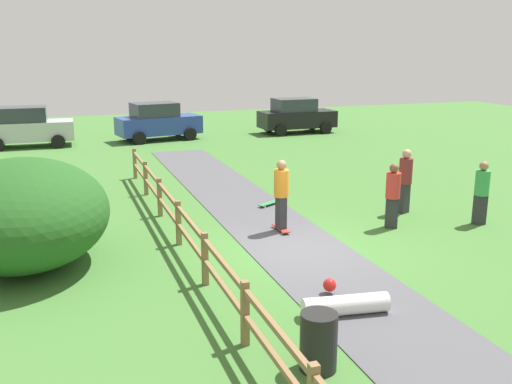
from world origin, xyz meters
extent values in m
plane|color=#427533|center=(0.00, 0.00, 0.00)|extent=(60.00, 60.00, 0.00)
cube|color=#515156|center=(0.00, 0.00, 0.01)|extent=(2.40, 28.00, 0.02)
cube|color=olive|center=(-2.60, -3.86, 0.55)|extent=(0.12, 0.12, 1.10)
cube|color=olive|center=(-2.60, -1.29, 0.55)|extent=(0.12, 0.12, 1.10)
cube|color=olive|center=(-2.60, 1.29, 0.55)|extent=(0.12, 0.12, 1.10)
cube|color=olive|center=(-2.60, 3.86, 0.55)|extent=(0.12, 0.12, 1.10)
cube|color=olive|center=(-2.60, 6.43, 0.55)|extent=(0.12, 0.12, 1.10)
cube|color=olive|center=(-2.60, 9.00, 0.55)|extent=(0.12, 0.12, 1.10)
cube|color=olive|center=(-2.60, 0.00, 0.50)|extent=(0.08, 18.00, 0.09)
cube|color=olive|center=(-2.60, 0.00, 0.95)|extent=(0.08, 18.00, 0.09)
ellipsoid|color=#23561E|center=(-6.04, 1.10, 1.18)|extent=(3.69, 4.42, 2.35)
cylinder|color=black|center=(-1.80, -4.90, 0.45)|extent=(0.56, 0.56, 0.90)
cube|color=#B23326|center=(0.12, 1.41, 0.09)|extent=(0.22, 0.80, 0.02)
cylinder|color=silver|center=(0.03, 1.69, 0.05)|extent=(0.03, 0.06, 0.06)
cylinder|color=silver|center=(0.18, 1.69, 0.05)|extent=(0.03, 0.06, 0.06)
cylinder|color=silver|center=(0.05, 1.13, 0.05)|extent=(0.03, 0.06, 0.06)
cylinder|color=silver|center=(0.20, 1.13, 0.05)|extent=(0.03, 0.06, 0.06)
cube|color=#2D2D33|center=(0.12, 1.41, 0.52)|extent=(0.21, 0.32, 0.84)
cylinder|color=orange|center=(0.12, 1.41, 1.30)|extent=(0.39, 0.39, 0.70)
sphere|color=#9E704C|center=(0.12, 1.41, 1.77)|extent=(0.25, 0.25, 0.25)
cylinder|color=white|center=(-0.57, -3.46, 0.20)|extent=(1.61, 0.57, 0.36)
sphere|color=red|center=(-0.45, -2.56, 0.20)|extent=(0.26, 0.26, 0.26)
cube|color=#338C4C|center=(0.69, 3.82, 0.09)|extent=(0.80, 0.56, 0.02)
cylinder|color=silver|center=(0.90, 4.02, 0.05)|extent=(0.07, 0.06, 0.06)
cylinder|color=silver|center=(0.97, 3.89, 0.05)|extent=(0.07, 0.06, 0.06)
cylinder|color=silver|center=(0.41, 3.75, 0.05)|extent=(0.07, 0.06, 0.06)
cylinder|color=silver|center=(0.48, 3.62, 0.05)|extent=(0.07, 0.06, 0.06)
cube|color=#2D2D33|center=(3.01, 0.76, 0.41)|extent=(0.38, 0.33, 0.81)
cylinder|color=red|center=(3.01, 0.76, 1.15)|extent=(0.51, 0.51, 0.68)
sphere|color=brown|center=(3.01, 0.76, 1.62)|extent=(0.24, 0.24, 0.24)
cube|color=#2D2D33|center=(4.12, 1.86, 0.44)|extent=(0.37, 0.31, 0.88)
cylinder|color=maroon|center=(4.12, 1.86, 1.24)|extent=(0.50, 0.50, 0.73)
sphere|color=tan|center=(4.12, 1.86, 1.74)|extent=(0.26, 0.26, 0.26)
cube|color=#2D2D33|center=(5.44, 0.25, 0.41)|extent=(0.35, 0.26, 0.81)
cylinder|color=green|center=(5.44, 0.25, 1.15)|extent=(0.45, 0.45, 0.68)
sphere|color=#9E704C|center=(5.44, 0.25, 1.61)|extent=(0.24, 0.24, 0.24)
cube|color=black|center=(7.53, 17.61, 0.77)|extent=(4.23, 1.78, 0.90)
cube|color=#2D333D|center=(7.33, 17.60, 1.57)|extent=(2.23, 1.60, 0.70)
cylinder|color=black|center=(8.86, 18.51, 0.32)|extent=(0.64, 0.25, 0.64)
cylinder|color=black|center=(8.90, 16.75, 0.32)|extent=(0.64, 0.25, 0.64)
cylinder|color=black|center=(6.16, 18.46, 0.32)|extent=(0.64, 0.25, 0.64)
cylinder|color=black|center=(6.20, 16.70, 0.32)|extent=(0.64, 0.25, 0.64)
cube|color=#B7B7BC|center=(-6.48, 17.61, 0.77)|extent=(4.24, 1.81, 0.90)
cube|color=#2D333D|center=(-6.68, 17.61, 1.57)|extent=(2.24, 1.62, 0.70)
cylinder|color=black|center=(-5.11, 18.45, 0.32)|extent=(0.65, 0.26, 0.64)
cylinder|color=black|center=(-5.16, 16.69, 0.32)|extent=(0.65, 0.26, 0.64)
cylinder|color=black|center=(-7.81, 18.52, 0.32)|extent=(0.65, 0.26, 0.64)
cube|color=#283D99|center=(-0.19, 17.61, 0.77)|extent=(4.43, 2.40, 0.90)
cube|color=#2D333D|center=(-0.39, 17.57, 1.57)|extent=(2.44, 1.92, 0.70)
cylinder|color=black|center=(0.98, 18.71, 0.32)|extent=(0.67, 0.35, 0.64)
cylinder|color=black|center=(1.29, 16.97, 0.32)|extent=(0.67, 0.35, 0.64)
cylinder|color=black|center=(-1.68, 18.24, 0.32)|extent=(0.67, 0.35, 0.64)
cylinder|color=black|center=(-1.37, 16.51, 0.32)|extent=(0.67, 0.35, 0.64)
camera|label=1|loc=(-5.21, -11.85, 4.68)|focal=40.32mm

